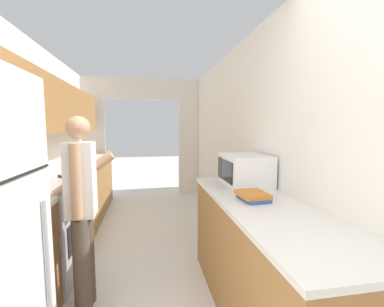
% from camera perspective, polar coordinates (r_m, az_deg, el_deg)
% --- Properties ---
extents(wall_left, '(0.38, 7.39, 2.50)m').
position_cam_1_polar(wall_left, '(3.17, -33.68, 4.35)').
color(wall_left, white).
rests_on(wall_left, ground_plane).
extents(wall_right, '(0.06, 7.39, 2.50)m').
position_cam_1_polar(wall_right, '(2.77, 14.99, 1.05)').
color(wall_right, white).
rests_on(wall_right, ground_plane).
extents(wall_far_with_doorway, '(2.85, 0.06, 2.50)m').
position_cam_1_polar(wall_far_with_doorway, '(5.62, -10.94, 5.43)').
color(wall_far_with_doorway, white).
rests_on(wall_far_with_doorway, ground_plane).
extents(counter_left, '(0.62, 3.75, 0.92)m').
position_cam_1_polar(counter_left, '(4.00, -24.65, -9.26)').
color(counter_left, '#9E6B38').
rests_on(counter_left, ground_plane).
extents(counter_right, '(0.62, 1.96, 0.92)m').
position_cam_1_polar(counter_right, '(2.16, 15.24, -22.27)').
color(counter_right, '#9E6B38').
rests_on(counter_right, ground_plane).
extents(range_oven, '(0.66, 0.76, 1.06)m').
position_cam_1_polar(range_oven, '(2.91, -30.62, -15.17)').
color(range_oven, '#B7B7BC').
rests_on(range_oven, ground_plane).
extents(person, '(0.50, 0.38, 1.56)m').
position_cam_1_polar(person, '(2.24, -23.28, -11.32)').
color(person, '#4C4238').
rests_on(person, ground_plane).
extents(microwave, '(0.40, 0.52, 0.29)m').
position_cam_1_polar(microwave, '(2.52, 11.62, -3.52)').
color(microwave, white).
rests_on(microwave, counter_right).
extents(book_stack, '(0.22, 0.27, 0.06)m').
position_cam_1_polar(book_stack, '(2.03, 13.38, -9.17)').
color(book_stack, '#2D4C99').
rests_on(book_stack, counter_right).
extents(knife, '(0.15, 0.32, 0.02)m').
position_cam_1_polar(knife, '(3.24, -26.91, -4.40)').
color(knife, '#B7B7BC').
rests_on(knife, counter_left).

